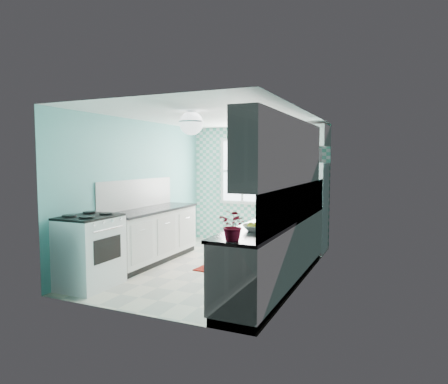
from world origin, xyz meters
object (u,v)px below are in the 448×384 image
at_px(stove, 89,250).
at_px(microwave, 307,155).
at_px(fridge, 306,207).
at_px(ceiling_light, 191,123).
at_px(sink, 292,214).
at_px(fruit_bowl, 255,228).
at_px(potted_plant, 234,225).

height_order(stove, microwave, microwave).
distance_m(fridge, stove, 4.16).
xyz_separation_m(ceiling_light, sink, (1.20, 1.15, -1.39)).
height_order(fridge, stove, fridge).
height_order(sink, fruit_bowl, sink).
height_order(sink, potted_plant, sink).
bearing_deg(potted_plant, microwave, 91.32).
xyz_separation_m(fridge, microwave, (0.00, 0.00, 1.01)).
xyz_separation_m(stove, microwave, (2.31, 3.45, 1.36)).
distance_m(ceiling_light, stove, 2.32).
relative_size(stove, fruit_bowl, 3.34).
height_order(fridge, sink, fridge).
distance_m(stove, sink, 3.14).
xyz_separation_m(stove, potted_plant, (2.40, -0.47, 0.59)).
bearing_deg(sink, potted_plant, -93.27).
relative_size(ceiling_light, fridge, 0.20).
bearing_deg(potted_plant, fridge, 91.32).
relative_size(fruit_bowl, microwave, 0.59).
relative_size(fridge, sink, 3.27).
bearing_deg(fridge, microwave, 56.69).
height_order(ceiling_light, potted_plant, ceiling_light).
xyz_separation_m(fridge, sink, (0.09, -1.47, 0.06)).
relative_size(ceiling_light, sink, 0.66).
distance_m(sink, microwave, 1.75).
relative_size(fridge, stove, 1.74).
bearing_deg(fruit_bowl, stove, -175.16).
bearing_deg(fridge, ceiling_light, -109.98).
bearing_deg(fruit_bowl, potted_plant, -90.00).
bearing_deg(stove, ceiling_light, 34.14).
relative_size(ceiling_light, fruit_bowl, 1.17).
bearing_deg(fridge, potted_plant, -85.73).
xyz_separation_m(sink, fruit_bowl, (-0.00, -1.77, 0.05)).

